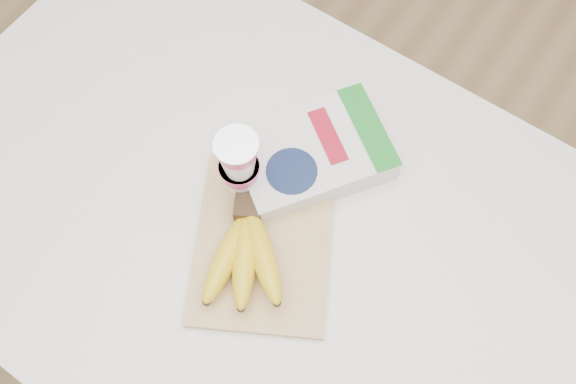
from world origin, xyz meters
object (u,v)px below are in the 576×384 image
(bananas, at_px, (245,253))
(cutting_board, at_px, (263,242))
(cereal_box, at_px, (312,153))
(table, at_px, (269,294))
(yogurt_stack, at_px, (239,165))

(bananas, bearing_deg, cutting_board, 81.63)
(cutting_board, distance_m, cereal_box, 0.19)
(cutting_board, bearing_deg, table, 101.82)
(cutting_board, xyz_separation_m, cereal_box, (-0.02, 0.18, 0.02))
(table, xyz_separation_m, cereal_box, (0.01, 0.15, 0.54))
(bananas, distance_m, cereal_box, 0.23)
(bananas, height_order, cereal_box, bananas)
(table, distance_m, cutting_board, 0.52)
(yogurt_stack, xyz_separation_m, cereal_box, (0.07, 0.12, -0.08))
(cutting_board, bearing_deg, cereal_box, 67.46)
(cutting_board, height_order, yogurt_stack, yogurt_stack)
(yogurt_stack, bearing_deg, bananas, -50.95)
(table, distance_m, bananas, 0.55)
(bananas, xyz_separation_m, yogurt_stack, (-0.08, 0.10, 0.07))
(table, relative_size, bananas, 6.30)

